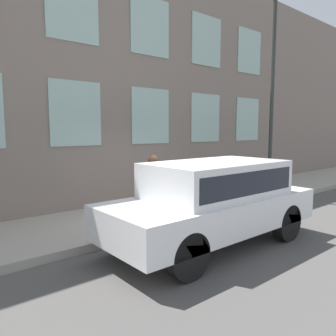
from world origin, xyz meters
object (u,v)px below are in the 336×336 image
at_px(fire_hydrant, 182,198).
at_px(parked_truck_white_near, 214,197).
at_px(person, 153,179).
at_px(street_lamp, 273,71).

relative_size(fire_hydrant, parked_truck_white_near, 0.19).
bearing_deg(parked_truck_white_near, person, -2.51).
relative_size(parked_truck_white_near, street_lamp, 0.70).
bearing_deg(person, fire_hydrant, 175.08).
height_order(person, street_lamp, street_lamp).
distance_m(fire_hydrant, parked_truck_white_near, 1.85).
relative_size(fire_hydrant, person, 0.56).
bearing_deg(parked_truck_white_near, street_lamp, -69.11).
bearing_deg(street_lamp, parked_truck_white_near, 110.89).
xyz_separation_m(person, parked_truck_white_near, (-2.08, 0.09, -0.11)).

